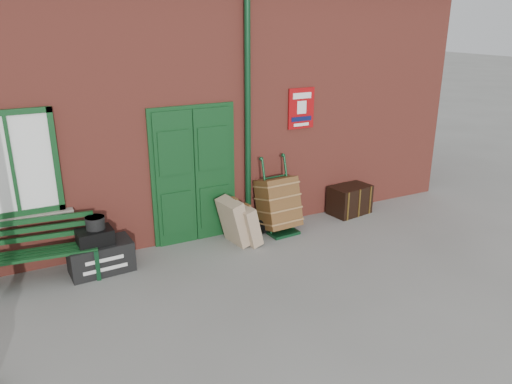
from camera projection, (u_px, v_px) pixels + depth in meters
ground at (251, 272)px, 7.33m from camera, size 80.00×80.00×0.00m
station_building at (170, 93)px, 9.54m from camera, size 10.30×4.30×4.36m
bench at (40, 250)px, 6.95m from camera, size 1.55×0.62×0.94m
houdini_trunk at (101, 257)px, 7.29m from camera, size 0.92×0.54×0.45m
strongbox at (95, 237)px, 7.16m from camera, size 0.51×0.39×0.22m
hatbox at (95, 223)px, 7.13m from camera, size 0.28×0.28×0.18m
suitcase_back at (234, 221)px, 8.12m from camera, size 0.48×0.60×0.79m
suitcase_front at (247, 225)px, 8.13m from camera, size 0.42×0.54×0.68m
porter_trolley at (278, 204)px, 8.58m from camera, size 0.66×0.71×1.29m
dark_trunk at (350, 200)px, 9.44m from camera, size 0.82×0.60×0.54m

